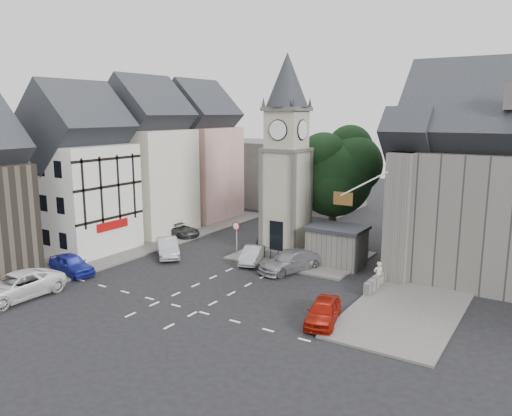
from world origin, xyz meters
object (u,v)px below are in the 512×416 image
Objects in this scene: stone_shelter at (337,246)px; car_west_blue at (71,264)px; clock_tower at (286,157)px; car_east_red at (323,311)px; pedestrian at (378,275)px.

stone_shelter is 1.00× the size of car_west_blue.
clock_tower is 18.32m from car_west_blue.
clock_tower reaches higher than car_east_red.
stone_shelter is (4.80, -0.49, -6.57)m from clock_tower.
stone_shelter reaches higher than pedestrian.
car_west_blue is (-15.53, -12.39, -0.81)m from stone_shelter.
stone_shelter is 11.17m from car_east_red.
car_west_blue is 2.37× the size of pedestrian.
pedestrian reaches higher than car_west_blue.
clock_tower is at bearing 114.02° from car_east_red.
clock_tower is 3.78× the size of stone_shelter.
car_west_blue is (-10.73, -12.88, -7.39)m from clock_tower.
clock_tower reaches higher than stone_shelter.
pedestrian is (0.70, 7.26, 0.22)m from car_east_red.
stone_shelter is at bearing -42.20° from car_west_blue.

